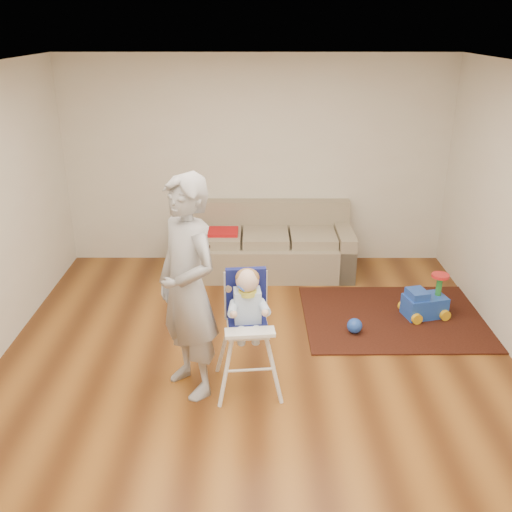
{
  "coord_description": "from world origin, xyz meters",
  "views": [
    {
      "loc": [
        0.01,
        -4.56,
        3.05
      ],
      "look_at": [
        0.0,
        0.4,
        1.0
      ],
      "focal_mm": 40.0,
      "sensor_mm": 36.0,
      "label": 1
    }
  ],
  "objects_px": {
    "sofa": "(265,240)",
    "side_table": "(193,256)",
    "high_chair": "(248,332)",
    "adult": "(188,289)",
    "ride_on_toy": "(426,295)",
    "toy_ball": "(355,326)"
  },
  "relations": [
    {
      "from": "sofa",
      "to": "side_table",
      "type": "bearing_deg",
      "value": -173.67
    },
    {
      "from": "high_chair",
      "to": "adult",
      "type": "relative_size",
      "value": 0.59
    },
    {
      "from": "side_table",
      "to": "ride_on_toy",
      "type": "relative_size",
      "value": 1.03
    },
    {
      "from": "sofa",
      "to": "toy_ball",
      "type": "relative_size",
      "value": 13.84
    },
    {
      "from": "sofa",
      "to": "side_table",
      "type": "distance_m",
      "value": 0.96
    },
    {
      "from": "toy_ball",
      "to": "high_chair",
      "type": "height_order",
      "value": "high_chair"
    },
    {
      "from": "sofa",
      "to": "toy_ball",
      "type": "bearing_deg",
      "value": -60.67
    },
    {
      "from": "sofa",
      "to": "side_table",
      "type": "relative_size",
      "value": 4.44
    },
    {
      "from": "sofa",
      "to": "adult",
      "type": "height_order",
      "value": "adult"
    },
    {
      "from": "ride_on_toy",
      "to": "high_chair",
      "type": "relative_size",
      "value": 0.42
    },
    {
      "from": "side_table",
      "to": "toy_ball",
      "type": "xyz_separation_m",
      "value": [
        1.85,
        -1.52,
        -0.15
      ]
    },
    {
      "from": "side_table",
      "to": "toy_ball",
      "type": "height_order",
      "value": "side_table"
    },
    {
      "from": "sofa",
      "to": "toy_ball",
      "type": "xyz_separation_m",
      "value": [
        0.91,
        -1.63,
        -0.33
      ]
    },
    {
      "from": "sofa",
      "to": "toy_ball",
      "type": "distance_m",
      "value": 1.9
    },
    {
      "from": "toy_ball",
      "to": "adult",
      "type": "distance_m",
      "value": 2.05
    },
    {
      "from": "side_table",
      "to": "ride_on_toy",
      "type": "height_order",
      "value": "ride_on_toy"
    },
    {
      "from": "high_chair",
      "to": "sofa",
      "type": "bearing_deg",
      "value": 80.06
    },
    {
      "from": "ride_on_toy",
      "to": "toy_ball",
      "type": "xyz_separation_m",
      "value": [
        -0.83,
        -0.38,
        -0.16
      ]
    },
    {
      "from": "toy_ball",
      "to": "ride_on_toy",
      "type": "bearing_deg",
      "value": 24.73
    },
    {
      "from": "side_table",
      "to": "adult",
      "type": "distance_m",
      "value": 2.58
    },
    {
      "from": "side_table",
      "to": "ride_on_toy",
      "type": "xyz_separation_m",
      "value": [
        2.68,
        -1.14,
        0.01
      ]
    },
    {
      "from": "side_table",
      "to": "sofa",
      "type": "bearing_deg",
      "value": 6.32
    }
  ]
}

